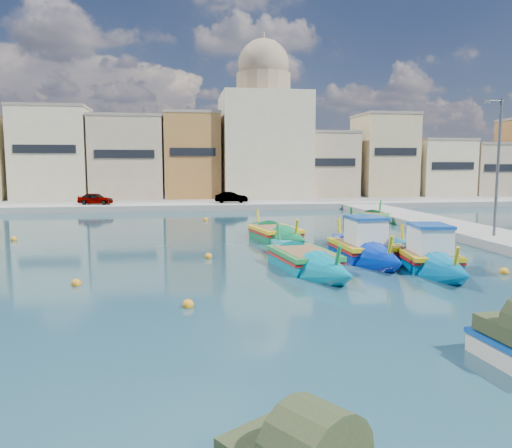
{
  "coord_description": "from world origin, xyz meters",
  "views": [
    {
      "loc": [
        0.19,
        -19.37,
        4.5
      ],
      "look_at": [
        4.0,
        6.0,
        1.4
      ],
      "focal_mm": 35.0,
      "sensor_mm": 36.0,
      "label": 1
    }
  ],
  "objects_px": {
    "luzzu_green": "(275,235)",
    "luzzu_blue_south": "(304,261)",
    "church_block": "(263,131)",
    "luzzu_cyan_mid": "(367,221)",
    "luzzu_blue_cabin": "(361,250)",
    "luzzu_turquoise_cabin": "(425,258)",
    "quay_street_lamp": "(497,167)"
  },
  "relations": [
    {
      "from": "luzzu_green",
      "to": "luzzu_blue_south",
      "type": "height_order",
      "value": "luzzu_green"
    },
    {
      "from": "church_block",
      "to": "luzzu_cyan_mid",
      "type": "relative_size",
      "value": 2.15
    },
    {
      "from": "church_block",
      "to": "luzzu_blue_cabin",
      "type": "xyz_separation_m",
      "value": [
        -1.3,
        -36.79,
        -8.02
      ]
    },
    {
      "from": "luzzu_cyan_mid",
      "to": "luzzu_blue_south",
      "type": "bearing_deg",
      "value": -120.47
    },
    {
      "from": "luzzu_green",
      "to": "luzzu_blue_south",
      "type": "xyz_separation_m",
      "value": [
        -0.24,
        -7.92,
        -0.01
      ]
    },
    {
      "from": "luzzu_blue_south",
      "to": "luzzu_blue_cabin",
      "type": "bearing_deg",
      "value": 28.09
    },
    {
      "from": "luzzu_cyan_mid",
      "to": "luzzu_turquoise_cabin",
      "type": "bearing_deg",
      "value": -101.31
    },
    {
      "from": "quay_street_lamp",
      "to": "luzzu_blue_south",
      "type": "distance_m",
      "value": 13.47
    },
    {
      "from": "luzzu_blue_cabin",
      "to": "luzzu_green",
      "type": "relative_size",
      "value": 1.01
    },
    {
      "from": "luzzu_blue_cabin",
      "to": "luzzu_green",
      "type": "bearing_deg",
      "value": 116.18
    },
    {
      "from": "church_block",
      "to": "luzzu_cyan_mid",
      "type": "bearing_deg",
      "value": -81.46
    },
    {
      "from": "church_block",
      "to": "luzzu_blue_south",
      "type": "relative_size",
      "value": 2.01
    },
    {
      "from": "church_block",
      "to": "luzzu_turquoise_cabin",
      "type": "xyz_separation_m",
      "value": [
        0.76,
        -39.12,
        -8.05
      ]
    },
    {
      "from": "luzzu_cyan_mid",
      "to": "luzzu_green",
      "type": "relative_size",
      "value": 1.01
    },
    {
      "from": "church_block",
      "to": "luzzu_blue_cabin",
      "type": "distance_m",
      "value": 37.67
    },
    {
      "from": "luzzu_cyan_mid",
      "to": "luzzu_blue_south",
      "type": "height_order",
      "value": "luzzu_cyan_mid"
    },
    {
      "from": "luzzu_turquoise_cabin",
      "to": "luzzu_cyan_mid",
      "type": "distance_m",
      "value": 14.9
    },
    {
      "from": "luzzu_turquoise_cabin",
      "to": "quay_street_lamp",
      "type": "bearing_deg",
      "value": 37.47
    },
    {
      "from": "luzzu_turquoise_cabin",
      "to": "church_block",
      "type": "bearing_deg",
      "value": 91.11
    },
    {
      "from": "luzzu_blue_cabin",
      "to": "luzzu_turquoise_cabin",
      "type": "bearing_deg",
      "value": -48.64
    },
    {
      "from": "luzzu_blue_south",
      "to": "church_block",
      "type": "bearing_deg",
      "value": 83.24
    },
    {
      "from": "quay_street_lamp",
      "to": "luzzu_blue_cabin",
      "type": "distance_m",
      "value": 9.99
    },
    {
      "from": "quay_street_lamp",
      "to": "luzzu_green",
      "type": "bearing_deg",
      "value": 163.94
    },
    {
      "from": "quay_street_lamp",
      "to": "luzzu_green",
      "type": "height_order",
      "value": "quay_street_lamp"
    },
    {
      "from": "church_block",
      "to": "luzzu_cyan_mid",
      "type": "xyz_separation_m",
      "value": [
        3.68,
        -24.51,
        -8.11
      ]
    },
    {
      "from": "luzzu_turquoise_cabin",
      "to": "luzzu_green",
      "type": "bearing_deg",
      "value": 120.89
    },
    {
      "from": "luzzu_blue_south",
      "to": "quay_street_lamp",
      "type": "bearing_deg",
      "value": 20.68
    },
    {
      "from": "luzzu_blue_south",
      "to": "luzzu_green",
      "type": "bearing_deg",
      "value": 88.29
    },
    {
      "from": "luzzu_blue_cabin",
      "to": "luzzu_cyan_mid",
      "type": "relative_size",
      "value": 1.01
    },
    {
      "from": "luzzu_blue_south",
      "to": "luzzu_turquoise_cabin",
      "type": "bearing_deg",
      "value": -6.3
    },
    {
      "from": "luzzu_turquoise_cabin",
      "to": "luzzu_cyan_mid",
      "type": "xyz_separation_m",
      "value": [
        2.92,
        14.61,
        -0.06
      ]
    },
    {
      "from": "church_block",
      "to": "luzzu_green",
      "type": "height_order",
      "value": "church_block"
    }
  ]
}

